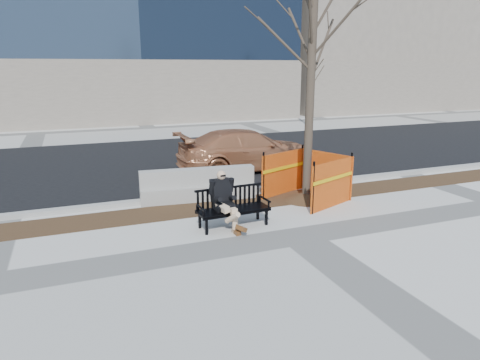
% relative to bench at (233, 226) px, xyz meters
% --- Properties ---
extents(ground, '(120.00, 120.00, 0.00)m').
position_rel_bench_xyz_m(ground, '(1.13, -1.07, 0.00)').
color(ground, beige).
rests_on(ground, ground).
extents(mulch_strip, '(40.00, 1.20, 0.02)m').
position_rel_bench_xyz_m(mulch_strip, '(1.13, 1.53, 0.00)').
color(mulch_strip, '#47301C').
rests_on(mulch_strip, ground).
extents(asphalt_street, '(60.00, 10.40, 0.01)m').
position_rel_bench_xyz_m(asphalt_street, '(1.13, 7.73, 0.00)').
color(asphalt_street, black).
rests_on(asphalt_street, ground).
extents(curb, '(60.00, 0.25, 0.12)m').
position_rel_bench_xyz_m(curb, '(1.13, 2.48, 0.06)').
color(curb, '#9E9B93').
rests_on(curb, ground).
extents(bench, '(1.73, 0.70, 0.91)m').
position_rel_bench_xyz_m(bench, '(0.00, 0.00, 0.00)').
color(bench, black).
rests_on(bench, ground).
extents(seated_man, '(0.62, 0.98, 1.34)m').
position_rel_bench_xyz_m(seated_man, '(-0.23, 0.03, 0.00)').
color(seated_man, black).
rests_on(seated_man, ground).
extents(tree_fence, '(3.51, 3.51, 6.72)m').
position_rel_bench_xyz_m(tree_fence, '(2.60, 1.20, 0.00)').
color(tree_fence, orange).
rests_on(tree_fence, ground).
extents(sedan, '(5.01, 2.10, 1.45)m').
position_rel_bench_xyz_m(sedan, '(2.47, 5.15, 0.00)').
color(sedan, '#AB6842').
rests_on(sedan, ground).
extents(jersey_barrier_left, '(3.18, 0.95, 0.90)m').
position_rel_bench_xyz_m(jersey_barrier_left, '(-0.17, 2.31, 0.00)').
color(jersey_barrier_left, '#99978F').
rests_on(jersey_barrier_left, ground).
extents(far_tree_right, '(2.31, 2.31, 5.07)m').
position_rel_bench_xyz_m(far_tree_right, '(10.22, 13.86, 0.00)').
color(far_tree_right, '#4D4031').
rests_on(far_tree_right, ground).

